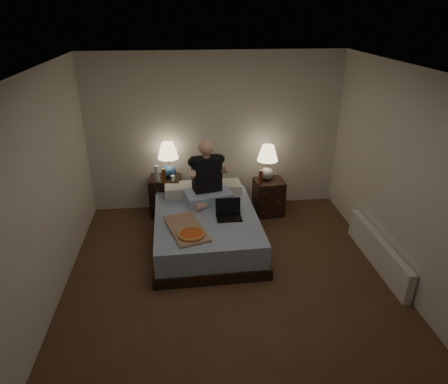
{
  "coord_description": "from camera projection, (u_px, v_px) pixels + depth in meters",
  "views": [
    {
      "loc": [
        -0.5,
        -3.83,
        3.06
      ],
      "look_at": [
        0.0,
        0.9,
        0.85
      ],
      "focal_mm": 32.0,
      "sensor_mm": 36.0,
      "label": 1
    }
  ],
  "objects": [
    {
      "name": "beer_bottle_left",
      "position": [
        164.0,
        176.0,
        6.05
      ],
      "size": [
        0.06,
        0.06,
        0.23
      ],
      "primitive_type": "cylinder",
      "color": "#5E2B0D",
      "rests_on": "nightstand_left"
    },
    {
      "name": "soda_can",
      "position": [
        173.0,
        179.0,
        6.12
      ],
      "size": [
        0.07,
        0.07,
        0.1
      ],
      "primitive_type": "cylinder",
      "color": "#B6B5B0",
      "rests_on": "nightstand_left"
    },
    {
      "name": "lamp_left",
      "position": [
        169.0,
        160.0,
        6.19
      ],
      "size": [
        0.35,
        0.35,
        0.56
      ],
      "primitive_type": null,
      "rotation": [
        0.0,
        0.0,
        -0.1
      ],
      "color": "#2A559C",
      "rests_on": "nightstand_left"
    },
    {
      "name": "wall_left",
      "position": [
        39.0,
        202.0,
        4.07
      ],
      "size": [
        0.0,
        4.5,
        2.5
      ],
      "primitive_type": "cube",
      "rotation": [
        1.57,
        0.0,
        1.57
      ],
      "color": "beige",
      "rests_on": "ground"
    },
    {
      "name": "pizza_box",
      "position": [
        191.0,
        235.0,
        4.92
      ],
      "size": [
        0.6,
        0.84,
        0.08
      ],
      "primitive_type": null,
      "rotation": [
        0.0,
        0.0,
        0.3
      ],
      "color": "tan",
      "rests_on": "bed"
    },
    {
      "name": "beer_bottle_right",
      "position": [
        261.0,
        177.0,
        6.11
      ],
      "size": [
        0.06,
        0.06,
        0.23
      ],
      "primitive_type": "cylinder",
      "color": "#60230D",
      "rests_on": "nightstand_right"
    },
    {
      "name": "water_bottle",
      "position": [
        157.0,
        173.0,
        6.11
      ],
      "size": [
        0.07,
        0.07,
        0.25
      ],
      "primitive_type": "cylinder",
      "color": "white",
      "rests_on": "nightstand_left"
    },
    {
      "name": "ceiling",
      "position": [
        234.0,
        73.0,
        3.74
      ],
      "size": [
        4.0,
        4.5,
        0.0
      ],
      "primitive_type": "cube",
      "rotation": [
        3.14,
        0.0,
        0.0
      ],
      "color": "white",
      "rests_on": "ground"
    },
    {
      "name": "person",
      "position": [
        208.0,
        172.0,
        5.66
      ],
      "size": [
        0.76,
        0.65,
        0.93
      ],
      "primitive_type": null,
      "rotation": [
        0.0,
        0.0,
        0.22
      ],
      "color": "black",
      "rests_on": "bed"
    },
    {
      "name": "wall_right",
      "position": [
        410.0,
        185.0,
        4.46
      ],
      "size": [
        0.0,
        4.5,
        2.5
      ],
      "primitive_type": "cube",
      "rotation": [
        1.57,
        0.0,
        -1.57
      ],
      "color": "beige",
      "rests_on": "ground"
    },
    {
      "name": "bed",
      "position": [
        206.0,
        229.0,
        5.58
      ],
      "size": [
        1.45,
        1.9,
        0.46
      ],
      "primitive_type": "cube",
      "rotation": [
        0.0,
        0.0,
        0.03
      ],
      "color": "#5779AF",
      "rests_on": "floor"
    },
    {
      "name": "laptop",
      "position": [
        229.0,
        210.0,
        5.34
      ],
      "size": [
        0.34,
        0.28,
        0.24
      ],
      "primitive_type": null,
      "rotation": [
        0.0,
        0.0,
        0.01
      ],
      "color": "black",
      "rests_on": "bed"
    },
    {
      "name": "wall_front",
      "position": [
        283.0,
        363.0,
        2.24
      ],
      "size": [
        4.0,
        0.0,
        2.5
      ],
      "primitive_type": "cube",
      "rotation": [
        -1.57,
        0.0,
        0.0
      ],
      "color": "beige",
      "rests_on": "ground"
    },
    {
      "name": "radiator",
      "position": [
        378.0,
        251.0,
        5.14
      ],
      "size": [
        0.1,
        1.6,
        0.4
      ],
      "primitive_type": "cube",
      "color": "silver",
      "rests_on": "floor"
    },
    {
      "name": "nightstand_left",
      "position": [
        166.0,
        195.0,
        6.41
      ],
      "size": [
        0.51,
        0.46,
        0.62
      ],
      "primitive_type": "cube",
      "rotation": [
        0.0,
        0.0,
        -0.08
      ],
      "color": "black",
      "rests_on": "floor"
    },
    {
      "name": "wall_back",
      "position": [
        215.0,
        133.0,
        6.29
      ],
      "size": [
        4.0,
        0.0,
        2.5
      ],
      "primitive_type": "cube",
      "rotation": [
        1.57,
        0.0,
        0.0
      ],
      "color": "beige",
      "rests_on": "ground"
    },
    {
      "name": "nightstand_right",
      "position": [
        268.0,
        197.0,
        6.4
      ],
      "size": [
        0.48,
        0.44,
        0.58
      ],
      "primitive_type": "cube",
      "rotation": [
        0.0,
        0.0,
        0.09
      ],
      "color": "black",
      "rests_on": "floor"
    },
    {
      "name": "floor",
      "position": [
        232.0,
        287.0,
        4.79
      ],
      "size": [
        4.0,
        4.5,
        0.0
      ],
      "primitive_type": "cube",
      "color": "brown",
      "rests_on": "ground"
    },
    {
      "name": "lamp_right",
      "position": [
        267.0,
        163.0,
        6.22
      ],
      "size": [
        0.38,
        0.38,
        0.56
      ],
      "primitive_type": null,
      "rotation": [
        0.0,
        0.0,
        0.2
      ],
      "color": "gray",
      "rests_on": "nightstand_right"
    }
  ]
}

